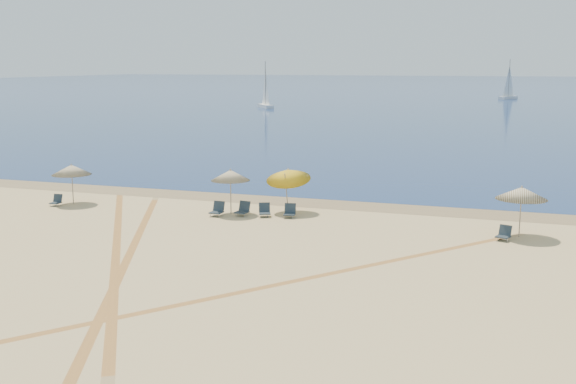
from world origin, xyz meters
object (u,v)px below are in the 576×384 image
Objects in this scene: umbrella_3 at (288,174)px; chair_5 at (265,211)px; sailboat_0 at (266,94)px; chair_2 at (57,201)px; umbrella_1 at (72,170)px; chair_3 at (218,210)px; umbrella_2 at (230,175)px; chair_7 at (504,234)px; chair_4 at (243,209)px; chair_6 at (290,211)px; umbrella_4 at (522,193)px; sailboat_1 at (509,87)px.

chair_5 is at bearing -122.30° from umbrella_3.
sailboat_0 is (-29.57, 81.96, 2.15)m from chair_5.
umbrella_1 is at bearing 49.04° from chair_2.
chair_2 is at bearing -114.89° from sailboat_0.
chair_3 is at bearing -148.80° from umbrella_3.
umbrella_2 reaches higher than chair_5.
chair_2 is 0.75× the size of chair_5.
chair_2 is 0.80× the size of chair_7.
sailboat_0 is (-27.67, 81.89, 0.42)m from umbrella_2.
chair_4 is at bearing 23.56° from chair_3.
chair_6 is at bearing 15.76° from chair_3.
sailboat_1 reaches higher than umbrella_4.
chair_2 is at bearing 161.44° from chair_5.
chair_5 is 126.64m from sailboat_1.
umbrella_1 reaches higher than chair_5.
chair_2 is 84.85m from sailboat_0.
umbrella_4 is 14.88m from chair_3.
umbrella_2 is 86.44m from sailboat_0.
sailboat_0 reaches higher than chair_3.
chair_2 is 23.65m from chair_7.
umbrella_4 is at bearing -13.69° from chair_6.
sailboat_1 is (-1.76, 126.55, 0.59)m from umbrella_4.
chair_2 is at bearing -173.88° from umbrella_2.
chair_2 is at bearing -174.47° from chair_3.
chair_7 is (11.77, -1.24, -0.01)m from chair_5.
umbrella_2 is 1.90m from chair_3.
umbrella_1 is at bearing 158.02° from chair_5.
sailboat_1 is at bearing 109.63° from chair_7.
chair_3 is 0.97× the size of chair_6.
chair_5 is 1.31m from chair_6.
umbrella_4 is at bearing 7.34° from chair_4.
chair_6 is (13.17, 1.20, 0.03)m from chair_2.
sailboat_1 is (11.78, 126.32, 2.28)m from chair_4.
sailboat_0 is at bearing 111.45° from chair_3.
sailboat_0 is at bearing 117.02° from umbrella_4.
umbrella_2 is 0.28× the size of sailboat_1.
chair_2 is at bearing -128.08° from umbrella_1.
umbrella_2 is 2.99× the size of chair_4.
umbrella_1 is at bearing -114.41° from sailboat_0.
chair_3 is at bearing -67.26° from sailboat_1.
umbrella_1 is 84.24m from sailboat_0.
chair_6 reaches higher than chair_7.
chair_6 reaches higher than chair_2.
chair_4 reaches higher than chair_2.
umbrella_2 is at bearing 154.47° from chair_5.
sailboat_0 is (-41.34, 83.20, 2.16)m from chair_7.
umbrella_4 is 2.81× the size of chair_5.
chair_6 is at bearing -106.25° from sailboat_0.
chair_2 is 9.52m from chair_3.
umbrella_3 is (2.74, 1.25, -0.02)m from umbrella_2.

